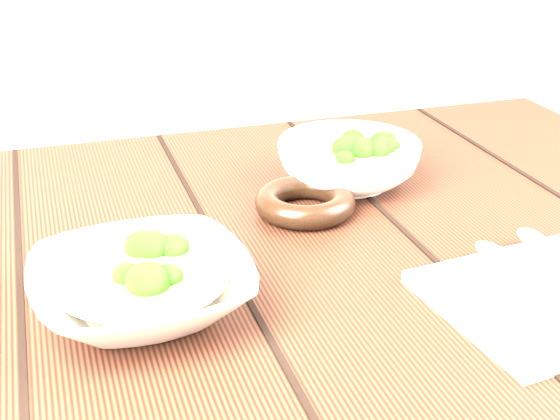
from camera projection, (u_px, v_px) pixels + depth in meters
name	position (u px, v px, depth m)	size (l,w,h in m)	color
table	(247.00, 353.00, 0.85)	(1.20, 0.80, 0.75)	#37180F
soup_bowl_front	(142.00, 286.00, 0.69)	(0.21, 0.21, 0.06)	white
soup_bowl_back	(349.00, 161.00, 0.96)	(0.22, 0.22, 0.06)	white
trivet	(305.00, 202.00, 0.88)	(0.11, 0.11, 0.03)	black
napkin	(554.00, 296.00, 0.71)	(0.22, 0.18, 0.01)	beige
spoon_left	(514.00, 268.00, 0.74)	(0.03, 0.18, 0.01)	#B1AA9C
spoon_right	(549.00, 254.00, 0.77)	(0.05, 0.18, 0.01)	#B1AA9C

